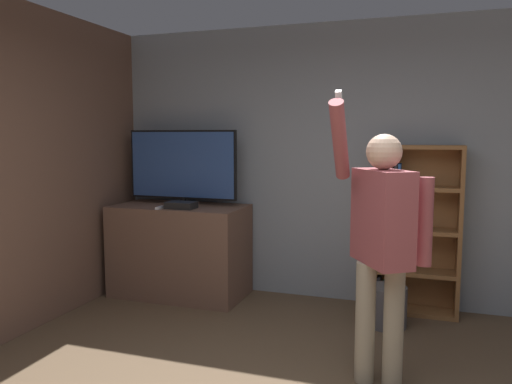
# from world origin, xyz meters

# --- Properties ---
(wall_back) EXTENTS (6.77, 0.06, 2.70)m
(wall_back) POSITION_xyz_m (0.00, 2.78, 1.35)
(wall_back) COLOR gray
(wall_back) RESTS_ON ground_plane
(wall_side_brick) EXTENTS (0.06, 4.35, 2.70)m
(wall_side_brick) POSITION_xyz_m (-2.42, 1.38, 1.35)
(wall_side_brick) COLOR brown
(wall_side_brick) RESTS_ON ground_plane
(tv_ledge) EXTENTS (1.32, 0.69, 0.92)m
(tv_ledge) POSITION_xyz_m (-1.64, 2.38, 0.46)
(tv_ledge) COLOR brown
(tv_ledge) RESTS_ON ground_plane
(television) EXTENTS (1.17, 0.22, 0.76)m
(television) POSITION_xyz_m (-1.64, 2.46, 1.31)
(television) COLOR black
(television) RESTS_ON tv_ledge
(game_console) EXTENTS (0.28, 0.18, 0.07)m
(game_console) POSITION_xyz_m (-1.53, 2.21, 0.95)
(game_console) COLOR black
(game_console) RESTS_ON tv_ledge
(remote_loose) EXTENTS (0.04, 0.14, 0.02)m
(remote_loose) POSITION_xyz_m (-1.72, 2.12, 0.93)
(remote_loose) COLOR white
(remote_loose) RESTS_ON tv_ledge
(bookshelf) EXTENTS (0.74, 0.28, 1.54)m
(bookshelf) POSITION_xyz_m (0.57, 2.60, 0.77)
(bookshelf) COLOR brown
(bookshelf) RESTS_ON ground_plane
(person) EXTENTS (0.61, 0.56, 1.90)m
(person) POSITION_xyz_m (0.44, 1.13, 1.00)
(person) COLOR gray
(person) RESTS_ON ground_plane
(waste_bin) EXTENTS (0.33, 0.33, 0.35)m
(waste_bin) POSITION_xyz_m (0.43, 2.17, 0.17)
(waste_bin) COLOR #4C4C51
(waste_bin) RESTS_ON ground_plane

